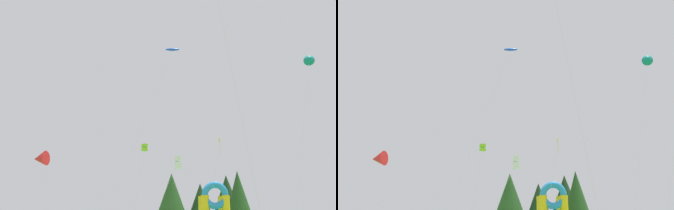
% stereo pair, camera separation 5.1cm
% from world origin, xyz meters
% --- Properties ---
extents(kite_white_box, '(3.17, 0.57, 7.04)m').
position_xyz_m(kite_white_box, '(0.88, 6.76, 6.47)').
color(kite_white_box, white).
rests_on(kite_white_box, ground_plane).
extents(kite_red_delta, '(2.40, 4.55, 10.25)m').
position_xyz_m(kite_red_delta, '(-16.69, 23.73, 9.19)').
color(kite_red_delta, red).
rests_on(kite_red_delta, ground_plane).
extents(kite_teal_delta, '(5.22, 2.63, 26.38)m').
position_xyz_m(kite_teal_delta, '(23.14, 25.57, 25.46)').
color(kite_teal_delta, '#0C7F7A').
rests_on(kite_teal_delta, ground_plane).
extents(kite_blue_parafoil, '(10.59, 1.28, 27.19)m').
position_xyz_m(kite_blue_parafoil, '(1.50, 25.82, 26.70)').
color(kite_blue_parafoil, blue).
rests_on(kite_blue_parafoil, ground_plane).
extents(kite_lime_box, '(1.88, 2.35, 9.75)m').
position_xyz_m(kite_lime_box, '(-2.38, 15.33, 9.32)').
color(kite_lime_box, '#8CD826').
rests_on(kite_lime_box, ground_plane).
extents(kite_yellow_diamond, '(2.64, 2.30, 12.02)m').
position_xyz_m(kite_yellow_diamond, '(7.66, 21.65, 11.45)').
color(kite_yellow_diamond, yellow).
rests_on(kite_yellow_diamond, ground_plane).
extents(inflatable_yellow_castle, '(4.66, 4.71, 7.10)m').
position_xyz_m(inflatable_yellow_castle, '(8.79, 34.83, 2.76)').
color(inflatable_yellow_castle, '#268CD8').
rests_on(inflatable_yellow_castle, ground_plane).
extents(tree_row_1, '(4.40, 4.40, 8.48)m').
position_xyz_m(tree_row_1, '(2.08, 45.63, 5.27)').
color(tree_row_1, '#4C331E').
rests_on(tree_row_1, ground_plane).
extents(tree_row_2, '(4.78, 4.78, 9.31)m').
position_xyz_m(tree_row_2, '(2.24, 42.34, 5.93)').
color(tree_row_2, '#4C331E').
rests_on(tree_row_2, ground_plane).
extents(tree_row_3, '(3.83, 3.83, 7.56)m').
position_xyz_m(tree_row_3, '(7.64, 43.35, 4.95)').
color(tree_row_3, '#4C331E').
rests_on(tree_row_3, ground_plane).
extents(tree_row_4, '(5.65, 5.65, 9.37)m').
position_xyz_m(tree_row_4, '(13.09, 45.67, 5.44)').
color(tree_row_4, '#4C331E').
rests_on(tree_row_4, ground_plane).
extents(tree_row_5, '(4.52, 4.52, 9.56)m').
position_xyz_m(tree_row_5, '(14.03, 40.05, 5.66)').
color(tree_row_5, '#4C331E').
rests_on(tree_row_5, ground_plane).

